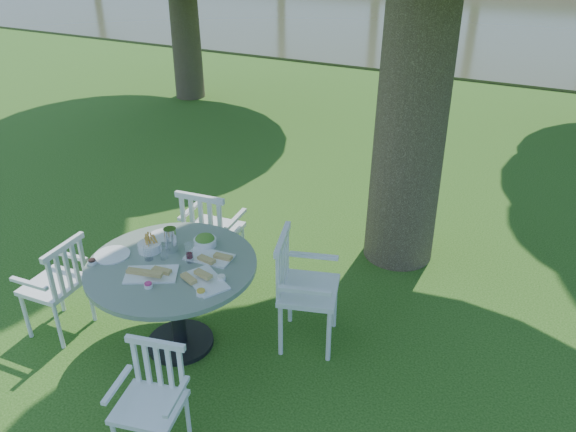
% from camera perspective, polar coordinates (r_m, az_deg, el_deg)
% --- Properties ---
extents(ground, '(140.00, 140.00, 0.00)m').
position_cam_1_polar(ground, '(5.34, -0.96, -8.97)').
color(ground, '#1A410D').
rests_on(ground, ground).
extents(table, '(1.34, 1.34, 0.82)m').
position_cam_1_polar(table, '(4.61, -11.56, -6.47)').
color(table, black).
rests_on(table, ground).
extents(chair_ne, '(0.59, 0.62, 1.00)m').
position_cam_1_polar(chair_ne, '(4.62, 0.92, -6.70)').
color(chair_ne, white).
rests_on(chair_ne, ground).
extents(chair_nw, '(0.54, 0.51, 0.98)m').
position_cam_1_polar(chair_nw, '(5.45, -8.09, -1.25)').
color(chair_nw, white).
rests_on(chair_nw, ground).
extents(chair_sw, '(0.45, 0.48, 0.91)m').
position_cam_1_polar(chair_sw, '(5.10, -22.11, -6.11)').
color(chair_sw, white).
rests_on(chair_sw, ground).
extents(chair_se, '(0.49, 0.47, 0.82)m').
position_cam_1_polar(chair_se, '(3.95, -13.47, -16.88)').
color(chair_se, white).
rests_on(chair_se, ground).
extents(tableware, '(1.24, 0.84, 0.21)m').
position_cam_1_polar(tableware, '(4.58, -11.75, -3.68)').
color(tableware, white).
rests_on(tableware, table).
extents(river, '(100.00, 28.00, 0.12)m').
position_cam_1_polar(river, '(27.04, 23.35, 19.28)').
color(river, '#383C23').
rests_on(river, ground).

